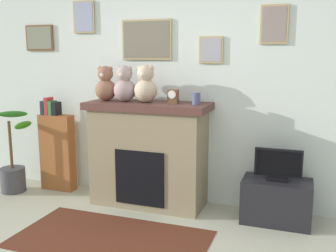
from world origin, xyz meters
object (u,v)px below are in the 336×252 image
at_px(bookshelf, 57,149).
at_px(candle_jar, 196,99).
at_px(potted_plant, 12,165).
at_px(teddy_bear_tan, 106,85).
at_px(tv_stand, 276,201).
at_px(fireplace, 149,153).
at_px(mantel_clock, 173,96).
at_px(teddy_bear_cream, 146,86).
at_px(television, 278,166).
at_px(teddy_bear_brown, 125,85).

relative_size(bookshelf, candle_jar, 9.23).
relative_size(potted_plant, teddy_bear_tan, 2.68).
xyz_separation_m(potted_plant, tv_stand, (3.17, 0.16, -0.12)).
distance_m(fireplace, potted_plant, 1.78).
xyz_separation_m(candle_jar, mantel_clock, (-0.26, -0.00, 0.01)).
relative_size(fireplace, potted_plant, 1.30).
distance_m(candle_jar, teddy_bear_cream, 0.59).
relative_size(teddy_bear_tan, teddy_bear_cream, 0.96).
height_order(teddy_bear_tan, teddy_bear_cream, teddy_bear_cream).
xyz_separation_m(bookshelf, mantel_clock, (1.57, -0.08, 0.73)).
relative_size(bookshelf, television, 2.52).
xyz_separation_m(bookshelf, candle_jar, (1.83, -0.08, 0.72)).
relative_size(bookshelf, teddy_bear_cream, 2.86).
bearing_deg(teddy_bear_cream, teddy_bear_tan, 180.00).
bearing_deg(teddy_bear_tan, fireplace, 2.03).
bearing_deg(bookshelf, tv_stand, -2.13).
xyz_separation_m(television, teddy_bear_tan, (-1.93, 0.02, 0.76)).
distance_m(candle_jar, teddy_bear_brown, 0.84).
bearing_deg(teddy_bear_tan, teddy_bear_cream, -0.00).
bearing_deg(fireplace, bookshelf, 177.04).
bearing_deg(mantel_clock, television, -0.84).
xyz_separation_m(candle_jar, teddy_bear_tan, (-1.07, -0.00, 0.11)).
bearing_deg(candle_jar, teddy_bear_cream, -179.95).
relative_size(television, teddy_bear_tan, 1.19).
xyz_separation_m(television, candle_jar, (-0.86, 0.02, 0.64)).
relative_size(teddy_bear_brown, teddy_bear_cream, 0.98).
relative_size(potted_plant, candle_jar, 8.30).
relative_size(tv_stand, teddy_bear_cream, 1.67).
bearing_deg(tv_stand, mantel_clock, 179.23).
height_order(tv_stand, teddy_bear_cream, teddy_bear_cream).
xyz_separation_m(teddy_bear_tan, teddy_bear_cream, (0.49, -0.00, 0.01)).
relative_size(television, teddy_bear_cream, 1.14).
bearing_deg(teddy_bear_cream, fireplace, 42.66).
xyz_separation_m(fireplace, teddy_bear_tan, (-0.51, -0.02, 0.76)).
bearing_deg(teddy_bear_cream, candle_jar, 0.05).
relative_size(teddy_bear_tan, teddy_bear_brown, 0.98).
distance_m(potted_plant, mantel_clock, 2.25).
bearing_deg(mantel_clock, teddy_bear_tan, 179.93).
bearing_deg(television, bookshelf, 177.84).
xyz_separation_m(bookshelf, teddy_bear_tan, (0.76, -0.08, 0.83)).
distance_m(tv_stand, mantel_clock, 1.52).
distance_m(television, teddy_bear_brown, 1.85).
distance_m(bookshelf, potted_plant, 0.58).
bearing_deg(candle_jar, teddy_bear_tan, -179.97).
height_order(candle_jar, teddy_bear_brown, teddy_bear_brown).
height_order(candle_jar, teddy_bear_tan, teddy_bear_tan).
height_order(fireplace, bookshelf, same).
distance_m(fireplace, television, 1.42).
bearing_deg(teddy_bear_cream, potted_plant, -174.06).
height_order(fireplace, candle_jar, candle_jar).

